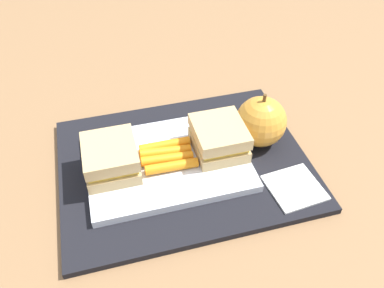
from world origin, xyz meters
TOP-DOWN VIEW (x-y plane):
  - ground_plane at (0.00, 0.00)m, footprint 2.40×2.40m
  - lunchbag_mat at (0.00, 0.00)m, footprint 0.36×0.28m
  - food_tray at (-0.03, 0.00)m, footprint 0.23×0.17m
  - sandwich_half_left at (-0.10, 0.00)m, footprint 0.07×0.08m
  - sandwich_half_right at (0.05, 0.00)m, footprint 0.07×0.08m
  - carrot_sticks_bundle at (-0.02, -0.00)m, footprint 0.08×0.06m
  - apple at (0.12, 0.01)m, footprint 0.08×0.08m
  - paper_napkin at (0.14, -0.09)m, footprint 0.08×0.08m

SIDE VIEW (x-z plane):
  - ground_plane at x=0.00m, z-range 0.00..0.00m
  - lunchbag_mat at x=0.00m, z-range 0.00..0.01m
  - paper_napkin at x=0.14m, z-range 0.01..0.01m
  - food_tray at x=-0.03m, z-range 0.01..0.02m
  - carrot_sticks_bundle at x=-0.02m, z-range 0.02..0.04m
  - sandwich_half_left at x=-0.10m, z-range 0.02..0.07m
  - sandwich_half_right at x=0.05m, z-range 0.02..0.07m
  - apple at x=0.12m, z-range 0.00..0.09m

